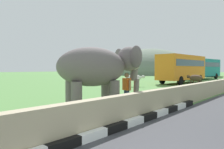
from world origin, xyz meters
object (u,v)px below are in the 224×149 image
person_handler (127,88)px  cow_mid (135,78)px  cow_near (195,78)px  bus_orange (182,67)px  bus_red (211,68)px  elephant (100,68)px  bus_teal (202,67)px

person_handler → cow_mid: person_handler is taller
cow_near → bus_orange: bearing=37.8°
bus_red → cow_mid: (-33.09, -2.00, -1.21)m
elephant → bus_teal: (30.24, 5.47, 0.19)m
bus_orange → bus_red: (25.14, 3.65, -0.00)m
bus_orange → bus_teal: size_ratio=0.88×
elephant → bus_red: bus_red is taller
bus_red → cow_mid: bearing=-176.5°
bus_orange → bus_teal: 11.67m
cow_mid → bus_teal: bearing=-1.0°
bus_red → cow_near: (-29.14, -6.75, -1.21)m
cow_mid → cow_near: bearing=-50.2°
person_handler → bus_teal: bus_teal is taller
bus_orange → cow_mid: bearing=168.3°
person_handler → bus_orange: bearing=14.8°
bus_orange → cow_near: bearing=-142.2°
person_handler → cow_mid: bearing=33.7°
elephant → person_handler: (1.40, -0.39, -0.97)m
bus_teal → bus_red: size_ratio=1.15×
person_handler → cow_near: 13.33m
bus_orange → bus_teal: same height
cow_mid → bus_orange: bearing=-11.7°
elephant → cow_mid: bearing=28.5°
person_handler → bus_orange: size_ratio=0.19×
bus_red → bus_orange: bearing=-171.7°
bus_teal → cow_near: bus_teal is taller
bus_orange → person_handler: bearing=-165.2°
bus_red → cow_mid: size_ratio=5.29×
bus_orange → cow_mid: bus_orange is taller
bus_teal → cow_near: bearing=-164.2°
cow_mid → bus_red: bearing=3.5°
bus_teal → bus_red: bearing=9.8°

